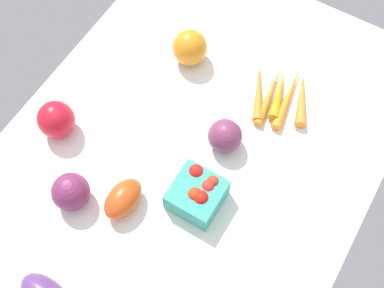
% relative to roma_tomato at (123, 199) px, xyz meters
% --- Properties ---
extents(tablecloth, '(1.04, 0.76, 0.02)m').
position_rel_roma_tomato_xyz_m(tablecloth, '(0.18, -0.05, -0.04)').
color(tablecloth, white).
rests_on(tablecloth, ground).
extents(roma_tomato, '(0.10, 0.07, 0.06)m').
position_rel_roma_tomato_xyz_m(roma_tomato, '(0.00, 0.00, 0.00)').
color(roma_tomato, '#D34919').
rests_on(roma_tomato, tablecloth).
extents(red_onion_near_basket, '(0.07, 0.07, 0.07)m').
position_rel_roma_tomato_xyz_m(red_onion_near_basket, '(0.23, -0.11, 0.01)').
color(red_onion_near_basket, '#733154').
rests_on(red_onion_near_basket, tablecloth).
extents(berry_basket, '(0.10, 0.10, 0.07)m').
position_rel_roma_tomato_xyz_m(berry_basket, '(0.09, -0.12, 0.00)').
color(berry_basket, teal).
rests_on(berry_basket, tablecloth).
extents(bell_pepper_orange, '(0.11, 0.11, 0.09)m').
position_rel_roma_tomato_xyz_m(bell_pepper_orange, '(0.38, 0.07, 0.01)').
color(bell_pepper_orange, orange).
rests_on(bell_pepper_orange, tablecloth).
extents(bell_pepper_red, '(0.08, 0.08, 0.09)m').
position_rel_roma_tomato_xyz_m(bell_pepper_red, '(0.07, 0.22, 0.01)').
color(bell_pepper_red, red).
rests_on(bell_pepper_red, tablecloth).
extents(red_onion_center, '(0.08, 0.08, 0.08)m').
position_rel_roma_tomato_xyz_m(red_onion_center, '(-0.04, 0.09, 0.01)').
color(red_onion_center, '#6F2750').
rests_on(red_onion_center, tablecloth).
extents(carrot_bunch, '(0.19, 0.18, 0.03)m').
position_rel_roma_tomato_xyz_m(carrot_bunch, '(0.39, -0.16, -0.02)').
color(carrot_bunch, orange).
rests_on(carrot_bunch, tablecloth).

